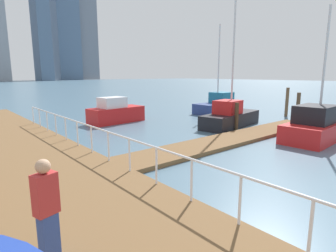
% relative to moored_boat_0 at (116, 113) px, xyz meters
% --- Properties ---
extents(ground_plane, '(300.00, 300.00, 0.00)m').
position_rel_moored_boat_0_xyz_m(ground_plane, '(-2.12, 0.11, -0.73)').
color(ground_plane, slate).
extents(floating_dock, '(15.25, 2.00, 0.18)m').
position_rel_moored_boat_0_xyz_m(floating_dock, '(2.00, -8.80, -0.64)').
color(floating_dock, brown).
rests_on(floating_dock, ground_plane).
extents(boardwalk_railing, '(0.06, 26.34, 1.08)m').
position_rel_moored_boat_0_xyz_m(boardwalk_railing, '(-5.27, -12.29, 0.49)').
color(boardwalk_railing, white).
rests_on(boardwalk_railing, boardwalk).
extents(dock_piling_0, '(0.25, 0.25, 2.36)m').
position_rel_moored_boat_0_xyz_m(dock_piling_0, '(12.22, -6.47, 0.45)').
color(dock_piling_0, brown).
rests_on(dock_piling_0, ground_plane).
extents(dock_piling_1, '(0.25, 0.25, 1.71)m').
position_rel_moored_boat_0_xyz_m(dock_piling_1, '(4.32, -7.27, 0.13)').
color(dock_piling_1, '#473826').
rests_on(dock_piling_1, ground_plane).
extents(dock_piling_2, '(0.30, 0.30, 1.97)m').
position_rel_moored_boat_0_xyz_m(dock_piling_2, '(12.77, -7.15, 0.26)').
color(dock_piling_2, brown).
rests_on(dock_piling_2, ground_plane).
extents(moored_boat_0, '(4.16, 2.00, 1.84)m').
position_rel_moored_boat_0_xyz_m(moored_boat_0, '(0.00, 0.00, 0.00)').
color(moored_boat_0, red).
rests_on(moored_boat_0, ground_plane).
extents(moored_boat_1, '(4.49, 2.06, 7.60)m').
position_rel_moored_boat_0_xyz_m(moored_boat_1, '(9.48, -1.56, -0.02)').
color(moored_boat_1, navy).
rests_on(moored_boat_1, ground_plane).
extents(moored_boat_2, '(5.53, 2.58, 8.21)m').
position_rel_moored_boat_0_xyz_m(moored_boat_2, '(5.04, -6.25, -0.06)').
color(moored_boat_2, black).
rests_on(moored_boat_2, ground_plane).
extents(moored_boat_3, '(5.48, 2.31, 6.81)m').
position_rel_moored_boat_0_xyz_m(moored_boat_3, '(5.57, -11.54, -0.00)').
color(moored_boat_3, red).
rests_on(moored_boat_3, ground_plane).
extents(pedestrian_1, '(0.40, 0.31, 1.76)m').
position_rel_moored_boat_0_xyz_m(pedestrian_1, '(-8.60, -13.06, 0.59)').
color(pedestrian_1, '#334C99').
rests_on(pedestrian_1, boardwalk).
extents(skyline_tower_4, '(7.39, 9.88, 76.60)m').
position_rel_moored_boat_0_xyz_m(skyline_tower_4, '(35.61, 137.62, 37.57)').
color(skyline_tower_4, slate).
rests_on(skyline_tower_4, ground_plane).
extents(skyline_tower_5, '(14.92, 14.87, 88.24)m').
position_rel_moored_boat_0_xyz_m(skyline_tower_5, '(53.96, 154.91, 43.39)').
color(skyline_tower_5, slate).
rests_on(skyline_tower_5, ground_plane).
extents(skyline_tower_6, '(14.22, 7.11, 57.13)m').
position_rel_moored_boat_0_xyz_m(skyline_tower_6, '(67.54, 155.57, 27.84)').
color(skyline_tower_6, slate).
rests_on(skyline_tower_6, ground_plane).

